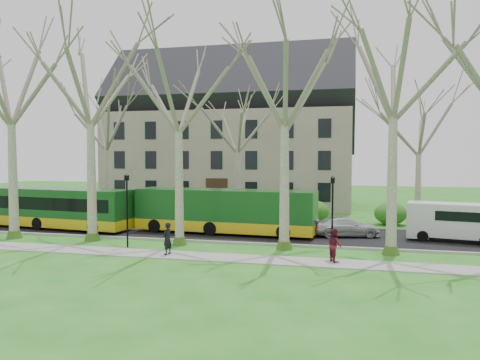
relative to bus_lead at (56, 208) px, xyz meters
name	(u,v)px	position (x,y,z in m)	size (l,w,h in m)	color
ground	(229,249)	(14.46, -4.17, -1.59)	(120.00, 120.00, 0.00)	#247120
sidewalk	(217,257)	(14.46, -6.67, -1.56)	(70.00, 2.00, 0.06)	gray
road	(249,233)	(14.46, 1.33, -1.56)	(80.00, 8.00, 0.06)	black
curb	(235,243)	(14.46, -2.67, -1.52)	(80.00, 0.25, 0.14)	#A5A39E
building	(232,132)	(8.46, 19.83, 6.48)	(26.50, 12.20, 16.00)	gray
tree_row_verge	(230,130)	(14.46, -3.87, 5.41)	(49.00, 7.00, 14.00)	gray
tree_row_far	(247,149)	(13.13, 6.83, 4.41)	(33.00, 7.00, 12.00)	gray
lamp_row	(224,207)	(14.46, -5.17, 0.98)	(36.22, 0.22, 4.30)	black
hedges	(218,205)	(9.79, 9.83, -0.59)	(30.60, 8.60, 2.00)	#21631C
bus_lead	(56,208)	(0.00, 0.00, 0.00)	(12.24, 2.55, 3.06)	#154B1B
bus_follow	(225,211)	(12.88, 0.72, 0.05)	(12.62, 2.63, 3.15)	#154B1B
sedan	(346,227)	(21.12, 1.37, -0.88)	(1.82, 4.47, 1.30)	#BDBCC2
van_a	(454,222)	(27.75, 1.12, -0.33)	(5.49, 2.00, 2.40)	silver
pedestrian_a	(167,238)	(11.64, -6.74, -0.65)	(0.64, 0.42, 1.76)	black
pedestrian_b	(334,245)	(20.62, -6.36, -0.67)	(0.83, 0.65, 1.71)	#5A1424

